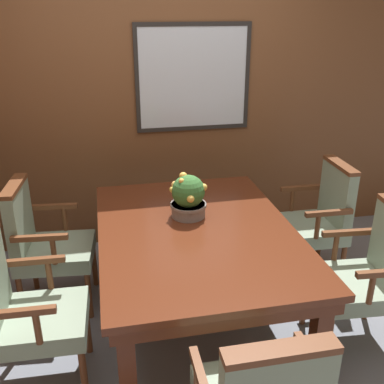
# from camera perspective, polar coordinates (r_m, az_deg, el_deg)

# --- Properties ---
(ground_plane) EXTENTS (14.00, 14.00, 0.00)m
(ground_plane) POSITION_cam_1_polar(r_m,az_deg,el_deg) (3.12, 0.35, -18.83)
(ground_plane) COLOR gray
(wall_back) EXTENTS (7.20, 0.08, 2.45)m
(wall_back) POSITION_cam_1_polar(r_m,az_deg,el_deg) (3.97, -4.37, 10.40)
(wall_back) COLOR brown
(wall_back) RESTS_ON ground_plane
(dining_table) EXTENTS (1.26, 1.73, 0.72)m
(dining_table) POSITION_cam_1_polar(r_m,az_deg,el_deg) (2.97, 0.59, -6.26)
(dining_table) COLOR #562614
(dining_table) RESTS_ON ground_plane
(chair_right_near) EXTENTS (0.56, 0.55, 0.97)m
(chair_right_near) POSITION_cam_1_polar(r_m,az_deg,el_deg) (3.06, 21.52, -9.44)
(chair_right_near) COLOR brown
(chair_right_near) RESTS_ON ground_plane
(chair_left_near) EXTENTS (0.54, 0.53, 0.97)m
(chair_left_near) POSITION_cam_1_polar(r_m,az_deg,el_deg) (2.71, -20.67, -13.69)
(chair_left_near) COLOR brown
(chair_left_near) RESTS_ON ground_plane
(chair_right_far) EXTENTS (0.54, 0.53, 0.97)m
(chair_right_far) POSITION_cam_1_polar(r_m,az_deg,el_deg) (3.67, 15.64, -3.09)
(chair_right_far) COLOR brown
(chair_right_far) RESTS_ON ground_plane
(chair_left_far) EXTENTS (0.56, 0.55, 0.97)m
(chair_left_far) POSITION_cam_1_polar(r_m,az_deg,el_deg) (3.36, -18.35, -5.90)
(chair_left_far) COLOR brown
(chair_left_far) RESTS_ON ground_plane
(potted_plant) EXTENTS (0.25, 0.26, 0.31)m
(potted_plant) POSITION_cam_1_polar(r_m,az_deg,el_deg) (3.04, -0.50, -0.62)
(potted_plant) COLOR gray
(potted_plant) RESTS_ON dining_table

